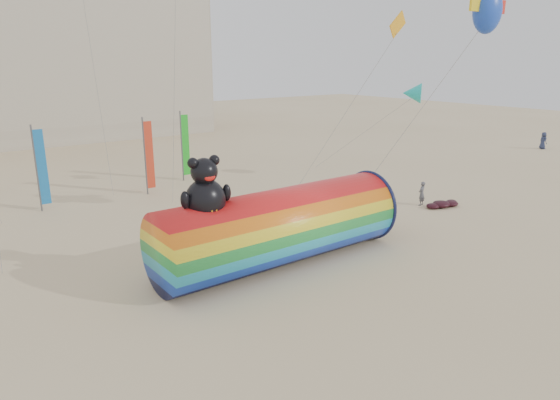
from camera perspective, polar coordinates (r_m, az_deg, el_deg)
ground at (r=22.97m, az=1.26°, el=-6.80°), size 160.00×160.00×0.00m
windsock_assembly at (r=22.06m, az=-0.00°, el=-2.84°), size 11.61×3.54×5.35m
kite_handler at (r=32.28m, az=15.89°, el=0.72°), size 0.62×0.47×1.51m
fabric_bundle at (r=32.50m, az=18.10°, el=-0.43°), size 2.62×1.35×0.41m
festival_banners at (r=34.84m, az=-16.78°, el=4.91°), size 11.02×2.27×5.20m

